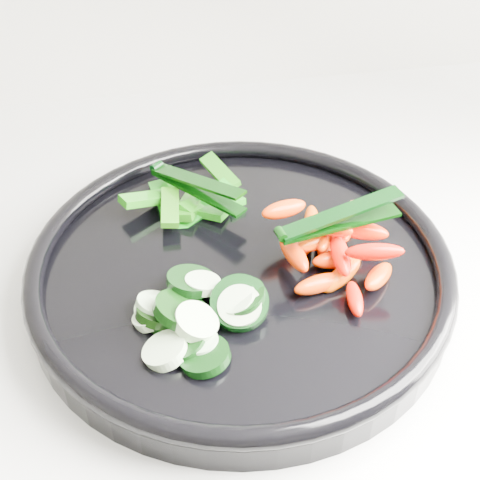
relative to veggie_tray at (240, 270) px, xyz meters
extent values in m
cube|color=silver|center=(-0.17, 0.08, -0.04)|extent=(2.02, 0.62, 0.03)
cylinder|color=black|center=(0.00, 0.00, -0.01)|extent=(0.43, 0.43, 0.02)
torus|color=black|center=(0.00, 0.00, 0.01)|extent=(0.44, 0.44, 0.02)
cylinder|color=black|center=(-0.06, -0.08, 0.01)|extent=(0.04, 0.04, 0.02)
cylinder|color=beige|center=(-0.08, -0.09, 0.01)|extent=(0.04, 0.04, 0.02)
cylinder|color=black|center=(-0.08, -0.05, 0.01)|extent=(0.05, 0.05, 0.03)
cylinder|color=#B5D0A6|center=(-0.08, -0.04, 0.01)|extent=(0.05, 0.05, 0.03)
cylinder|color=black|center=(-0.05, -0.10, 0.01)|extent=(0.04, 0.05, 0.02)
cylinder|color=beige|center=(-0.05, -0.09, 0.01)|extent=(0.03, 0.03, 0.02)
cylinder|color=black|center=(-0.06, -0.05, 0.01)|extent=(0.06, 0.06, 0.02)
cylinder|color=beige|center=(-0.06, -0.04, 0.01)|extent=(0.05, 0.05, 0.01)
cylinder|color=black|center=(-0.07, -0.05, 0.01)|extent=(0.05, 0.05, 0.02)
cylinder|color=#DAFAC8|center=(-0.08, -0.04, 0.01)|extent=(0.03, 0.03, 0.01)
cylinder|color=black|center=(-0.07, -0.05, 0.01)|extent=(0.05, 0.05, 0.02)
cylinder|color=#D6F2C2|center=(-0.08, -0.05, 0.01)|extent=(0.04, 0.04, 0.02)
cylinder|color=black|center=(-0.01, -0.05, 0.02)|extent=(0.05, 0.05, 0.02)
cylinder|color=beige|center=(-0.01, -0.06, 0.02)|extent=(0.04, 0.04, 0.02)
cylinder|color=black|center=(-0.05, -0.03, 0.02)|extent=(0.06, 0.06, 0.02)
cylinder|color=#D0EEBF|center=(-0.04, -0.03, 0.02)|extent=(0.04, 0.04, 0.01)
cylinder|color=black|center=(-0.06, -0.06, 0.02)|extent=(0.05, 0.05, 0.03)
cylinder|color=beige|center=(-0.05, -0.07, 0.02)|extent=(0.05, 0.05, 0.03)
cylinder|color=black|center=(-0.01, -0.06, 0.02)|extent=(0.06, 0.06, 0.03)
cylinder|color=#B7D2A8|center=(-0.01, -0.06, 0.02)|extent=(0.05, 0.04, 0.03)
cylinder|color=black|center=(-0.01, -0.05, 0.02)|extent=(0.05, 0.05, 0.02)
cylinder|color=beige|center=(-0.01, -0.05, 0.02)|extent=(0.04, 0.04, 0.02)
ellipsoid|color=#EC4C00|center=(0.08, -0.04, 0.01)|extent=(0.05, 0.04, 0.03)
ellipsoid|color=#E15000|center=(0.06, -0.04, 0.01)|extent=(0.05, 0.03, 0.02)
ellipsoid|color=#FF1600|center=(0.08, -0.07, 0.01)|extent=(0.02, 0.04, 0.01)
ellipsoid|color=#ED2500|center=(0.06, 0.01, 0.01)|extent=(0.03, 0.05, 0.03)
ellipsoid|color=#E84E00|center=(0.11, -0.04, 0.01)|extent=(0.05, 0.05, 0.03)
ellipsoid|color=#DB0B00|center=(0.08, 0.01, 0.01)|extent=(0.03, 0.05, 0.02)
ellipsoid|color=#FF2700|center=(0.08, -0.02, 0.01)|extent=(0.06, 0.03, 0.03)
ellipsoid|color=#FF5700|center=(0.12, 0.04, 0.01)|extent=(0.03, 0.04, 0.02)
ellipsoid|color=#EC4500|center=(0.08, 0.04, 0.01)|extent=(0.03, 0.04, 0.02)
ellipsoid|color=red|center=(0.04, -0.02, 0.03)|extent=(0.03, 0.06, 0.02)
ellipsoid|color=#EE3400|center=(0.10, 0.01, 0.03)|extent=(0.03, 0.05, 0.02)
ellipsoid|color=#DD4A00|center=(0.07, 0.00, 0.03)|extent=(0.03, 0.04, 0.02)
ellipsoid|color=#FF1700|center=(0.08, -0.03, 0.03)|extent=(0.02, 0.05, 0.02)
ellipsoid|color=#EC3E00|center=(0.07, 0.00, 0.03)|extent=(0.05, 0.04, 0.03)
ellipsoid|color=#F51D00|center=(0.11, 0.00, 0.03)|extent=(0.06, 0.03, 0.03)
ellipsoid|color=#F94C00|center=(0.04, 0.03, 0.04)|extent=(0.05, 0.03, 0.02)
ellipsoid|color=#DE3500|center=(0.08, -0.01, 0.04)|extent=(0.04, 0.04, 0.02)
ellipsoid|color=#F31900|center=(0.10, -0.04, 0.04)|extent=(0.05, 0.03, 0.02)
cube|color=#1E6609|center=(-0.03, 0.09, 0.01)|extent=(0.05, 0.06, 0.02)
cube|color=#216809|center=(-0.02, 0.09, 0.01)|extent=(0.05, 0.05, 0.03)
cube|color=#0E6709|center=(0.01, 0.10, 0.01)|extent=(0.03, 0.05, 0.02)
cube|color=#1D6509|center=(-0.02, 0.08, 0.01)|extent=(0.05, 0.04, 0.01)
cube|color=#0C710A|center=(-0.02, 0.08, 0.01)|extent=(0.07, 0.06, 0.03)
cube|color=#14730B|center=(-0.06, 0.11, 0.01)|extent=(0.02, 0.05, 0.01)
cube|color=#0C6209|center=(-0.05, 0.11, 0.01)|extent=(0.02, 0.05, 0.02)
cube|color=#176309|center=(-0.07, 0.09, 0.02)|extent=(0.05, 0.04, 0.02)
cube|color=#186C0A|center=(-0.05, 0.08, 0.02)|extent=(0.02, 0.06, 0.01)
cube|color=#206209|center=(0.00, 0.13, 0.02)|extent=(0.04, 0.05, 0.02)
cylinder|color=black|center=(0.03, -0.02, 0.05)|extent=(0.01, 0.01, 0.01)
cube|color=black|center=(0.08, -0.01, 0.05)|extent=(0.11, 0.03, 0.00)
cube|color=black|center=(0.08, -0.01, 0.06)|extent=(0.11, 0.03, 0.02)
cylinder|color=black|center=(-0.06, 0.13, 0.03)|extent=(0.01, 0.01, 0.01)
cube|color=black|center=(-0.02, 0.09, 0.02)|extent=(0.08, 0.09, 0.00)
cube|color=black|center=(-0.02, 0.09, 0.04)|extent=(0.08, 0.09, 0.02)
camera|label=1|loc=(-0.08, -0.42, 0.41)|focal=50.00mm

